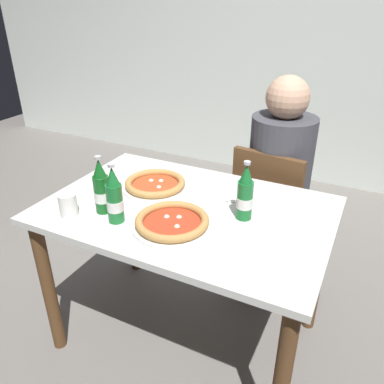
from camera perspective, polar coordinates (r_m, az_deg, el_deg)
The scene contains 12 objects.
ground_plane at distance 2.11m, azimuth -0.64°, elevation -20.25°, with size 8.00×8.00×0.00m, color slate.
back_wall_tiled at distance 3.54m, azimuth 16.98°, elevation 22.07°, with size 7.00×0.10×2.60m, color silver.
dining_table_main at distance 1.70m, azimuth -0.75°, elevation -5.63°, with size 1.20×0.80×0.75m.
chair_behind_table at distance 2.21m, azimuth 11.65°, elevation -2.51°, with size 0.45×0.45×0.85m.
diner_seated at distance 2.20m, azimuth 12.50°, elevation 0.32°, with size 0.34×0.34×1.21m.
pizza_margherita_near at distance 1.50m, azimuth -2.96°, elevation -4.50°, with size 0.31×0.31×0.04m.
pizza_marinara_far at distance 1.79m, azimuth -5.47°, elevation 1.13°, with size 0.30×0.30×0.04m.
beer_bottle_left at distance 1.60m, azimuth -13.25°, elevation 0.44°, with size 0.07×0.07×0.25m.
beer_bottle_center at distance 1.52m, azimuth -11.41°, elevation -0.85°, with size 0.07×0.07×0.25m.
beer_bottle_right at distance 1.53m, azimuth 7.85°, elevation -0.44°, with size 0.07×0.07×0.25m.
napkin_with_cutlery at distance 1.77m, azimuth 5.05°, elevation 0.12°, with size 0.20×0.20×0.01m.
paper_cup at distance 1.64m, azimuth -17.88°, elevation -1.83°, with size 0.07×0.07×0.10m, color white.
Camera 1 is at (0.65, -1.27, 1.56)m, focal length 36.02 mm.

